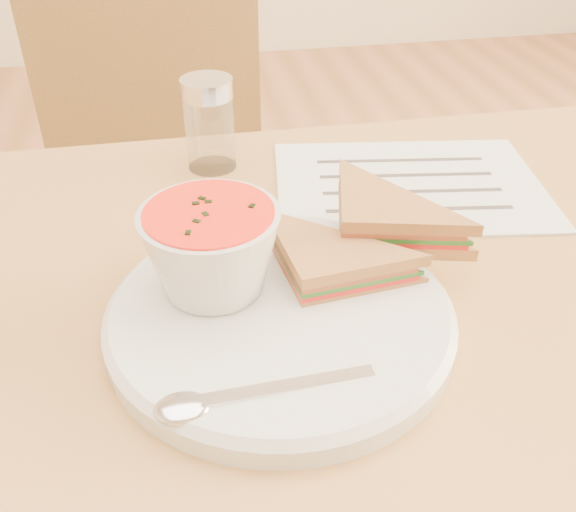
{
  "coord_description": "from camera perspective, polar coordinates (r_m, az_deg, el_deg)",
  "views": [
    {
      "loc": [
        -0.1,
        -0.37,
        1.08
      ],
      "look_at": [
        -0.02,
        0.02,
        0.8
      ],
      "focal_mm": 40.0,
      "sensor_mm": 36.0,
      "label": 1
    }
  ],
  "objects": [
    {
      "name": "chair_far",
      "position": [
        1.15,
        -10.93,
        1.63
      ],
      "size": [
        0.4,
        0.4,
        0.9
      ],
      "primitive_type": null,
      "rotation": [
        0.0,
        0.0,
        3.13
      ],
      "color": "brown",
      "rests_on": "floor"
    },
    {
      "name": "plate",
      "position": [
        0.49,
        -0.71,
        -5.49
      ],
      "size": [
        0.33,
        0.33,
        0.02
      ],
      "primitive_type": null,
      "rotation": [
        0.0,
        0.0,
        -0.31
      ],
      "color": "silver",
      "rests_on": "dining_table"
    },
    {
      "name": "soup_bowl",
      "position": [
        0.48,
        -6.77,
        0.14
      ],
      "size": [
        0.12,
        0.12,
        0.07
      ],
      "primitive_type": null,
      "rotation": [
        0.0,
        0.0,
        -0.13
      ],
      "color": "silver",
      "rests_on": "plate"
    },
    {
      "name": "sandwich_half_a",
      "position": [
        0.47,
        1.23,
        -3.71
      ],
      "size": [
        0.12,
        0.12,
        0.03
      ],
      "primitive_type": null,
      "rotation": [
        0.0,
        0.0,
        0.11
      ],
      "color": "#B76E40",
      "rests_on": "plate"
    },
    {
      "name": "sandwich_half_b",
      "position": [
        0.51,
        4.74,
        1.41
      ],
      "size": [
        0.13,
        0.13,
        0.03
      ],
      "primitive_type": null,
      "rotation": [
        0.0,
        0.0,
        -0.24
      ],
      "color": "#B76E40",
      "rests_on": "plate"
    },
    {
      "name": "spoon",
      "position": [
        0.42,
        -2.11,
        -11.97
      ],
      "size": [
        0.18,
        0.05,
        0.01
      ],
      "primitive_type": null,
      "rotation": [
        0.0,
        0.0,
        0.07
      ],
      "color": "silver",
      "rests_on": "plate"
    },
    {
      "name": "paper_menu",
      "position": [
        0.68,
        10.7,
        6.26
      ],
      "size": [
        0.3,
        0.24,
        0.0
      ],
      "primitive_type": null,
      "rotation": [
        0.0,
        0.0,
        -0.15
      ],
      "color": "white",
      "rests_on": "dining_table"
    },
    {
      "name": "condiment_shaker",
      "position": [
        0.7,
        -7.0,
        11.55
      ],
      "size": [
        0.07,
        0.07,
        0.1
      ],
      "primitive_type": null,
      "rotation": [
        0.0,
        0.0,
        -0.3
      ],
      "color": "silver",
      "rests_on": "dining_table"
    }
  ]
}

